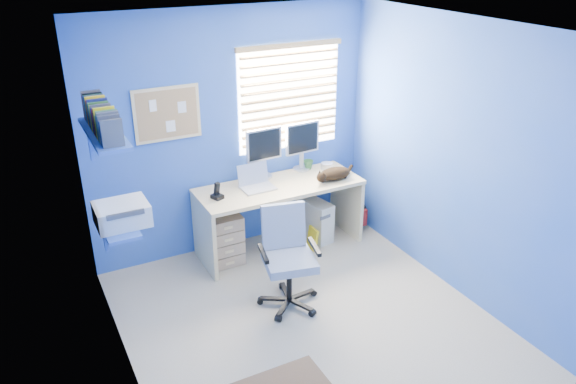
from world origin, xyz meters
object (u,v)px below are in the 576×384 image
tower_pc (315,219)px  office_chair (288,270)px  laptop (258,179)px  cat (335,174)px  desk (280,217)px

tower_pc → office_chair: 1.25m
laptop → cat: size_ratio=0.90×
laptop → cat: 0.83m
desk → tower_pc: desk is taller
laptop → tower_pc: 0.92m
laptop → tower_pc: bearing=-0.9°
tower_pc → office_chair: office_chair is taller
laptop → cat: (0.82, -0.15, -0.04)m
cat → tower_pc: cat is taller
laptop → desk: bearing=-4.0°
cat → desk: bearing=153.4°
laptop → tower_pc: laptop is taller
cat → office_chair: size_ratio=0.40×
desk → laptop: bearing=177.0°
desk → office_chair: bearing=-112.3°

